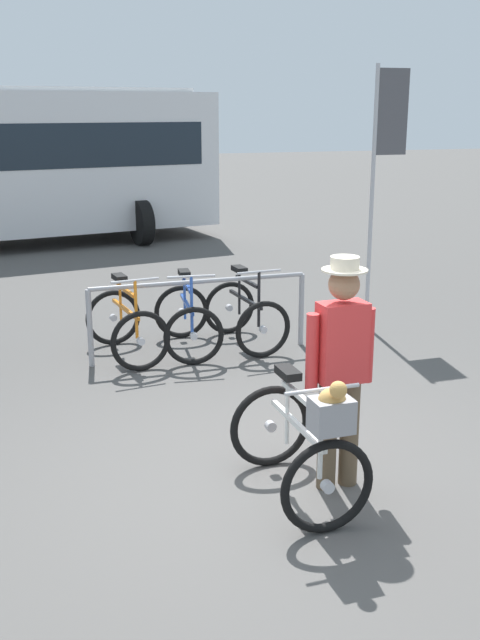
% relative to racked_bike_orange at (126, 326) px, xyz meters
% --- Properties ---
extents(ground_plane, '(80.00, 80.00, 0.00)m').
position_rel_racked_bike_orange_xyz_m(ground_plane, '(0.56, -3.17, -0.37)').
color(ground_plane, '#514F4C').
extents(bike_rack_rail, '(2.51, 0.09, 0.88)m').
position_rel_racked_bike_orange_xyz_m(bike_rack_rail, '(0.81, -0.17, 0.27)').
color(bike_rack_rail, '#99999E').
rests_on(bike_rack_rail, ground).
extents(racked_bike_orange, '(0.80, 1.16, 0.97)m').
position_rel_racked_bike_orange_xyz_m(racked_bike_orange, '(0.00, 0.00, 0.00)').
color(racked_bike_orange, black).
rests_on(racked_bike_orange, ground).
extents(racked_bike_blue, '(0.77, 1.17, 0.98)m').
position_rel_racked_bike_orange_xyz_m(racked_bike_blue, '(0.70, 0.01, -0.00)').
color(racked_bike_blue, black).
rests_on(racked_bike_blue, ground).
extents(racked_bike_black, '(0.75, 1.17, 0.98)m').
position_rel_racked_bike_orange_xyz_m(racked_bike_black, '(1.40, 0.02, 0.00)').
color(racked_bike_black, black).
rests_on(racked_bike_black, ground).
extents(featured_bicycle, '(0.69, 1.21, 1.09)m').
position_rel_racked_bike_orange_xyz_m(featured_bicycle, '(0.64, -3.62, 0.12)').
color(featured_bicycle, black).
rests_on(featured_bicycle, ground).
extents(person_with_featured_bike, '(0.53, 0.32, 1.72)m').
position_rel_racked_bike_orange_xyz_m(person_with_featured_bike, '(0.99, -3.43, 0.58)').
color(person_with_featured_bike, brown).
rests_on(person_with_featured_bike, ground).
extents(banner_flag, '(0.45, 0.05, 3.20)m').
position_rel_racked_bike_orange_xyz_m(banner_flag, '(3.24, 0.29, 1.86)').
color(banner_flag, '#B2B2B7').
rests_on(banner_flag, ground).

